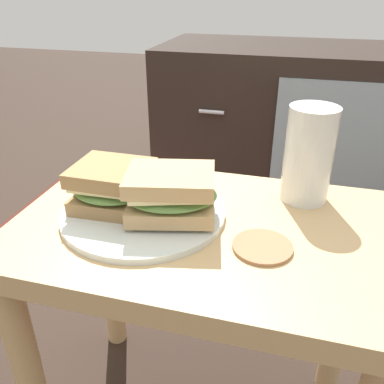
{
  "coord_description": "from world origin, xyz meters",
  "views": [
    {
      "loc": [
        0.12,
        -0.49,
        0.78
      ],
      "look_at": [
        -0.02,
        0.0,
        0.51
      ],
      "focal_mm": 38.0,
      "sensor_mm": 36.0,
      "label": 1
    }
  ],
  "objects_px": {
    "sandwich_front": "(113,186)",
    "sandwich_back": "(171,193)",
    "coaster": "(262,247)",
    "plate": "(143,213)",
    "tv_cabinet": "(297,131)",
    "beer_glass": "(308,157)"
  },
  "relations": [
    {
      "from": "sandwich_back",
      "to": "tv_cabinet",
      "type": "bearing_deg",
      "value": 80.36
    },
    {
      "from": "plate",
      "to": "sandwich_back",
      "type": "distance_m",
      "value": 0.06
    },
    {
      "from": "tv_cabinet",
      "to": "coaster",
      "type": "xyz_separation_m",
      "value": [
        -0.02,
        -0.99,
        0.17
      ]
    },
    {
      "from": "tv_cabinet",
      "to": "sandwich_front",
      "type": "distance_m",
      "value": 1.0
    },
    {
      "from": "sandwich_front",
      "to": "coaster",
      "type": "bearing_deg",
      "value": -9.83
    },
    {
      "from": "plate",
      "to": "beer_glass",
      "type": "xyz_separation_m",
      "value": [
        0.23,
        0.12,
        0.07
      ]
    },
    {
      "from": "tv_cabinet",
      "to": "beer_glass",
      "type": "height_order",
      "value": "beer_glass"
    },
    {
      "from": "sandwich_back",
      "to": "plate",
      "type": "bearing_deg",
      "value": 174.39
    },
    {
      "from": "sandwich_front",
      "to": "coaster",
      "type": "distance_m",
      "value": 0.24
    },
    {
      "from": "coaster",
      "to": "plate",
      "type": "bearing_deg",
      "value": 169.11
    },
    {
      "from": "plate",
      "to": "sandwich_back",
      "type": "bearing_deg",
      "value": -5.61
    },
    {
      "from": "sandwich_front",
      "to": "plate",
      "type": "bearing_deg",
      "value": -5.61
    },
    {
      "from": "tv_cabinet",
      "to": "plate",
      "type": "distance_m",
      "value": 0.99
    },
    {
      "from": "coaster",
      "to": "tv_cabinet",
      "type": "bearing_deg",
      "value": 88.58
    },
    {
      "from": "plate",
      "to": "sandwich_back",
      "type": "height_order",
      "value": "sandwich_back"
    },
    {
      "from": "sandwich_front",
      "to": "sandwich_back",
      "type": "height_order",
      "value": "sandwich_back"
    },
    {
      "from": "sandwich_front",
      "to": "beer_glass",
      "type": "xyz_separation_m",
      "value": [
        0.28,
        0.12,
        0.03
      ]
    },
    {
      "from": "coaster",
      "to": "sandwich_back",
      "type": "bearing_deg",
      "value": 167.35
    },
    {
      "from": "tv_cabinet",
      "to": "sandwich_front",
      "type": "relative_size",
      "value": 7.7
    },
    {
      "from": "sandwich_front",
      "to": "beer_glass",
      "type": "distance_m",
      "value": 0.31
    },
    {
      "from": "beer_glass",
      "to": "sandwich_back",
      "type": "bearing_deg",
      "value": -145.6
    },
    {
      "from": "plate",
      "to": "sandwich_back",
      "type": "xyz_separation_m",
      "value": [
        0.05,
        -0.0,
        0.04
      ]
    }
  ]
}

